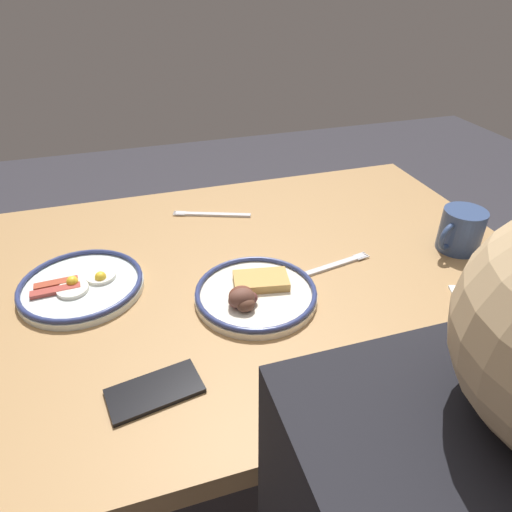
{
  "coord_description": "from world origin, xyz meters",
  "views": [
    {
      "loc": [
        0.26,
        0.79,
        1.31
      ],
      "look_at": [
        0.01,
        -0.0,
        0.77
      ],
      "focal_mm": 32.1,
      "sensor_mm": 36.0,
      "label": 1
    }
  ],
  "objects_px": {
    "cell_phone": "(155,391)",
    "fork_far": "(211,214)",
    "plate_center_pancakes": "(255,293)",
    "paper_napkin": "(499,309)",
    "fork_near": "(335,265)",
    "plate_near_main": "(81,285)",
    "coffee_mug": "(461,230)"
  },
  "relations": [
    {
      "from": "cell_phone",
      "to": "fork_far",
      "type": "xyz_separation_m",
      "value": [
        -0.21,
        -0.55,
        -0.0
      ]
    },
    {
      "from": "plate_center_pancakes",
      "to": "paper_napkin",
      "type": "xyz_separation_m",
      "value": [
        -0.44,
        0.17,
        -0.01
      ]
    },
    {
      "from": "plate_center_pancakes",
      "to": "fork_near",
      "type": "xyz_separation_m",
      "value": [
        -0.2,
        -0.06,
        -0.01
      ]
    },
    {
      "from": "plate_near_main",
      "to": "plate_center_pancakes",
      "type": "distance_m",
      "value": 0.35
    },
    {
      "from": "coffee_mug",
      "to": "fork_near",
      "type": "relative_size",
      "value": 0.7
    },
    {
      "from": "plate_center_pancakes",
      "to": "fork_far",
      "type": "relative_size",
      "value": 1.23
    },
    {
      "from": "coffee_mug",
      "to": "cell_phone",
      "type": "height_order",
      "value": "coffee_mug"
    },
    {
      "from": "coffee_mug",
      "to": "plate_near_main",
      "type": "bearing_deg",
      "value": -6.34
    },
    {
      "from": "plate_center_pancakes",
      "to": "paper_napkin",
      "type": "height_order",
      "value": "plate_center_pancakes"
    },
    {
      "from": "coffee_mug",
      "to": "fork_near",
      "type": "height_order",
      "value": "coffee_mug"
    },
    {
      "from": "plate_near_main",
      "to": "cell_phone",
      "type": "height_order",
      "value": "plate_near_main"
    },
    {
      "from": "cell_phone",
      "to": "plate_center_pancakes",
      "type": "bearing_deg",
      "value": -150.88
    },
    {
      "from": "cell_phone",
      "to": "paper_napkin",
      "type": "bearing_deg",
      "value": 170.62
    },
    {
      "from": "coffee_mug",
      "to": "cell_phone",
      "type": "distance_m",
      "value": 0.75
    },
    {
      "from": "fork_far",
      "to": "paper_napkin",
      "type": "bearing_deg",
      "value": 129.19
    },
    {
      "from": "fork_near",
      "to": "coffee_mug",
      "type": "bearing_deg",
      "value": 176.61
    },
    {
      "from": "cell_phone",
      "to": "fork_far",
      "type": "height_order",
      "value": "cell_phone"
    },
    {
      "from": "plate_near_main",
      "to": "cell_phone",
      "type": "bearing_deg",
      "value": 109.47
    },
    {
      "from": "plate_center_pancakes",
      "to": "coffee_mug",
      "type": "distance_m",
      "value": 0.51
    },
    {
      "from": "plate_near_main",
      "to": "paper_napkin",
      "type": "xyz_separation_m",
      "value": [
        -0.77,
        0.3,
        -0.01
      ]
    },
    {
      "from": "paper_napkin",
      "to": "plate_center_pancakes",
      "type": "bearing_deg",
      "value": -21.17
    },
    {
      "from": "plate_near_main",
      "to": "coffee_mug",
      "type": "relative_size",
      "value": 1.96
    },
    {
      "from": "plate_near_main",
      "to": "paper_napkin",
      "type": "height_order",
      "value": "plate_near_main"
    },
    {
      "from": "plate_near_main",
      "to": "coffee_mug",
      "type": "xyz_separation_m",
      "value": [
        -0.83,
        0.09,
        0.04
      ]
    },
    {
      "from": "fork_near",
      "to": "fork_far",
      "type": "xyz_separation_m",
      "value": [
        0.21,
        -0.31,
        -0.0
      ]
    },
    {
      "from": "fork_near",
      "to": "fork_far",
      "type": "relative_size",
      "value": 0.92
    },
    {
      "from": "cell_phone",
      "to": "plate_near_main",
      "type": "bearing_deg",
      "value": -80.36
    },
    {
      "from": "cell_phone",
      "to": "fork_near",
      "type": "distance_m",
      "value": 0.48
    },
    {
      "from": "coffee_mug",
      "to": "fork_far",
      "type": "height_order",
      "value": "coffee_mug"
    },
    {
      "from": "plate_near_main",
      "to": "paper_napkin",
      "type": "distance_m",
      "value": 0.82
    },
    {
      "from": "fork_near",
      "to": "plate_center_pancakes",
      "type": "bearing_deg",
      "value": 16.31
    },
    {
      "from": "fork_near",
      "to": "fork_far",
      "type": "distance_m",
      "value": 0.38
    }
  ]
}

